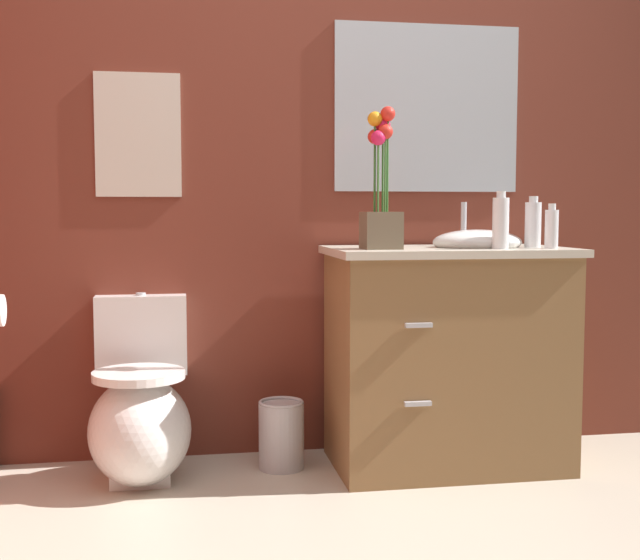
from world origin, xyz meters
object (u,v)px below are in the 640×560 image
at_px(vanity_cabinet, 447,354).
at_px(wall_poster, 138,135).
at_px(lotion_bottle, 501,222).
at_px(toilet, 140,416).
at_px(trash_bin, 281,434).
at_px(soap_bottle, 533,224).
at_px(flower_vase, 381,201).
at_px(hand_wash_bottle, 552,228).
at_px(wall_mirror, 427,108).

xyz_separation_m(vanity_cabinet, wall_poster, (-1.20, 0.29, 0.87)).
bearing_deg(lotion_bottle, toilet, 172.71).
bearing_deg(trash_bin, soap_bottle, -6.68).
relative_size(flower_vase, hand_wash_bottle, 3.11).
bearing_deg(toilet, trash_bin, 4.45).
relative_size(hand_wash_bottle, trash_bin, 0.63).
height_order(soap_bottle, trash_bin, soap_bottle).
bearing_deg(toilet, flower_vase, -6.30).
bearing_deg(hand_wash_bottle, trash_bin, 167.56).
bearing_deg(trash_bin, wall_poster, 157.45).
relative_size(toilet, hand_wash_bottle, 4.02).
distance_m(vanity_cabinet, soap_bottle, 0.62).
bearing_deg(lotion_bottle, hand_wash_bottle, -2.33).
bearing_deg(wall_poster, lotion_bottle, -18.03).
height_order(toilet, wall_mirror, wall_mirror).
relative_size(toilet, lotion_bottle, 3.17).
bearing_deg(vanity_cabinet, flower_vase, -165.98).
bearing_deg(toilet, soap_bottle, -2.75).
xyz_separation_m(vanity_cabinet, flower_vase, (-0.30, -0.07, 0.61)).
distance_m(flower_vase, hand_wash_bottle, 0.66).
xyz_separation_m(toilet, hand_wash_bottle, (1.56, -0.18, 0.71)).
bearing_deg(soap_bottle, lotion_bottle, -150.45).
height_order(vanity_cabinet, hand_wash_bottle, vanity_cabinet).
distance_m(toilet, wall_mirror, 1.72).
bearing_deg(hand_wash_bottle, wall_mirror, 128.62).
distance_m(hand_wash_bottle, trash_bin, 1.32).
bearing_deg(flower_vase, lotion_bottle, -9.28).
bearing_deg(flower_vase, soap_bottle, 2.44).
relative_size(trash_bin, wall_mirror, 0.34).
relative_size(vanity_cabinet, trash_bin, 3.88).
relative_size(lotion_bottle, wall_mirror, 0.27).
bearing_deg(wall_mirror, hand_wash_bottle, -51.38).
height_order(toilet, wall_poster, wall_poster).
xyz_separation_m(soap_bottle, lotion_bottle, (-0.18, -0.10, 0.01)).
distance_m(soap_bottle, wall_poster, 1.61).
bearing_deg(trash_bin, wall_mirror, 18.95).
relative_size(soap_bottle, trash_bin, 0.74).
relative_size(toilet, wall_mirror, 0.86).
height_order(flower_vase, lotion_bottle, flower_vase).
relative_size(flower_vase, wall_mirror, 0.67).
bearing_deg(toilet, wall_poster, 90.00).
xyz_separation_m(flower_vase, wall_poster, (-0.91, 0.37, 0.27)).
bearing_deg(wall_poster, trash_bin, -22.55).
bearing_deg(soap_bottle, hand_wash_bottle, -76.05).
xyz_separation_m(hand_wash_bottle, trash_bin, (-1.02, 0.22, -0.82)).
bearing_deg(wall_mirror, vanity_cabinet, -89.48).
xyz_separation_m(lotion_bottle, trash_bin, (-0.81, 0.22, -0.84)).
height_order(toilet, flower_vase, flower_vase).
relative_size(soap_bottle, lotion_bottle, 0.93).
xyz_separation_m(flower_vase, lotion_bottle, (0.45, -0.07, -0.08)).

